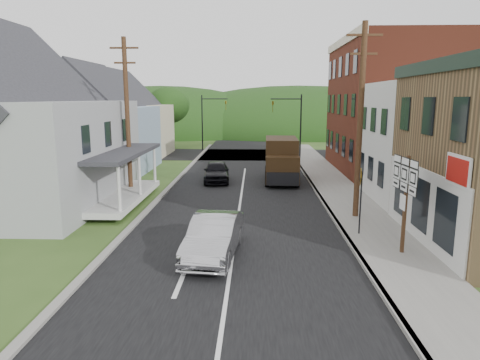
# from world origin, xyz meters

# --- Properties ---
(ground) EXTENTS (120.00, 120.00, 0.00)m
(ground) POSITION_xyz_m (0.00, 0.00, 0.00)
(ground) COLOR #2D4719
(ground) RESTS_ON ground
(road) EXTENTS (9.00, 90.00, 0.02)m
(road) POSITION_xyz_m (0.00, 10.00, 0.00)
(road) COLOR black
(road) RESTS_ON ground
(cross_road) EXTENTS (60.00, 9.00, 0.02)m
(cross_road) POSITION_xyz_m (0.00, 27.00, 0.00)
(cross_road) COLOR black
(cross_road) RESTS_ON ground
(sidewalk_right) EXTENTS (2.80, 55.00, 0.15)m
(sidewalk_right) POSITION_xyz_m (5.90, 8.00, 0.07)
(sidewalk_right) COLOR slate
(sidewalk_right) RESTS_ON ground
(curb_right) EXTENTS (0.20, 55.00, 0.15)m
(curb_right) POSITION_xyz_m (4.55, 8.00, 0.07)
(curb_right) COLOR slate
(curb_right) RESTS_ON ground
(curb_left) EXTENTS (0.30, 55.00, 0.12)m
(curb_left) POSITION_xyz_m (-4.65, 8.00, 0.06)
(curb_left) COLOR slate
(curb_left) RESTS_ON ground
(storefront_white) EXTENTS (8.00, 7.00, 6.50)m
(storefront_white) POSITION_xyz_m (11.30, 7.50, 3.25)
(storefront_white) COLOR silver
(storefront_white) RESTS_ON ground
(storefront_red) EXTENTS (8.00, 12.00, 10.00)m
(storefront_red) POSITION_xyz_m (11.30, 17.00, 5.00)
(storefront_red) COLOR maroon
(storefront_red) RESTS_ON ground
(house_gray) EXTENTS (10.20, 12.24, 8.35)m
(house_gray) POSITION_xyz_m (-12.00, 6.00, 4.23)
(house_gray) COLOR #97989B
(house_gray) RESTS_ON ground
(house_blue) EXTENTS (7.14, 8.16, 7.28)m
(house_blue) POSITION_xyz_m (-11.00, 17.00, 3.69)
(house_blue) COLOR #7E94AC
(house_blue) RESTS_ON ground
(house_cream) EXTENTS (7.14, 8.16, 7.28)m
(house_cream) POSITION_xyz_m (-11.50, 26.00, 3.69)
(house_cream) COLOR beige
(house_cream) RESTS_ON ground
(utility_pole_right) EXTENTS (1.60, 0.26, 9.00)m
(utility_pole_right) POSITION_xyz_m (5.60, 3.50, 4.66)
(utility_pole_right) COLOR #472D19
(utility_pole_right) RESTS_ON ground
(utility_pole_left) EXTENTS (1.60, 0.26, 9.00)m
(utility_pole_left) POSITION_xyz_m (-6.50, 8.00, 4.66)
(utility_pole_left) COLOR #472D19
(utility_pole_left) RESTS_ON ground
(traffic_signal_right) EXTENTS (2.87, 0.20, 6.00)m
(traffic_signal_right) POSITION_xyz_m (4.30, 23.50, 3.76)
(traffic_signal_right) COLOR black
(traffic_signal_right) RESTS_ON ground
(traffic_signal_left) EXTENTS (2.87, 0.20, 6.00)m
(traffic_signal_left) POSITION_xyz_m (-4.30, 30.50, 3.76)
(traffic_signal_left) COLOR black
(traffic_signal_left) RESTS_ON ground
(tree_left_c) EXTENTS (5.80, 5.80, 8.41)m
(tree_left_c) POSITION_xyz_m (-19.00, 20.00, 5.94)
(tree_left_c) COLOR #382616
(tree_left_c) RESTS_ON ground
(tree_left_d) EXTENTS (4.80, 4.80, 6.94)m
(tree_left_d) POSITION_xyz_m (-9.00, 32.00, 4.88)
(tree_left_d) COLOR #382616
(tree_left_d) RESTS_ON ground
(forested_ridge) EXTENTS (90.00, 30.00, 16.00)m
(forested_ridge) POSITION_xyz_m (0.00, 55.00, 0.00)
(forested_ridge) COLOR #183710
(forested_ridge) RESTS_ON ground
(silver_sedan) EXTENTS (2.02, 4.67, 1.49)m
(silver_sedan) POSITION_xyz_m (-0.66, -1.70, 0.75)
(silver_sedan) COLOR #A9A8AD
(silver_sedan) RESTS_ON ground
(dark_sedan) EXTENTS (1.97, 4.28, 1.42)m
(dark_sedan) POSITION_xyz_m (-1.84, 12.45, 0.71)
(dark_sedan) COLOR black
(dark_sedan) RESTS_ON ground
(delivery_van) EXTENTS (2.32, 5.36, 2.97)m
(delivery_van) POSITION_xyz_m (2.60, 12.62, 1.50)
(delivery_van) COLOR black
(delivery_van) RESTS_ON ground
(route_sign_cluster) EXTENTS (0.23, 2.02, 3.54)m
(route_sign_cluster) POSITION_xyz_m (6.11, -1.40, 2.44)
(route_sign_cluster) COLOR #472D19
(route_sign_cluster) RESTS_ON sidewalk_right
(warning_sign) EXTENTS (0.19, 0.76, 2.78)m
(warning_sign) POSITION_xyz_m (5.10, 0.76, 1.93)
(warning_sign) COLOR black
(warning_sign) RESTS_ON sidewalk_right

